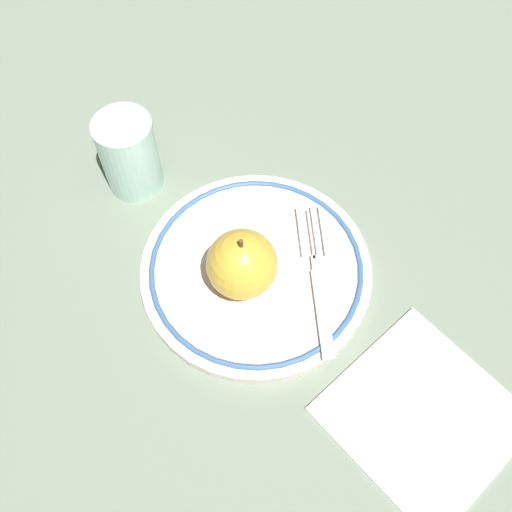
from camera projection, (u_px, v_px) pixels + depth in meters
ground_plane at (278, 273)px, 0.60m from camera, size 2.00×2.00×0.00m
plate at (256, 269)px, 0.59m from camera, size 0.24×0.24×0.02m
apple_red_whole at (242, 264)px, 0.54m from camera, size 0.07×0.07×0.08m
fork at (318, 282)px, 0.57m from camera, size 0.13×0.14×0.00m
drinking_glass at (130, 155)px, 0.62m from camera, size 0.06×0.06×0.09m
napkin_folded at (423, 415)px, 0.52m from camera, size 0.16×0.16×0.01m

